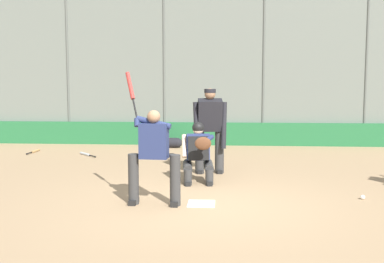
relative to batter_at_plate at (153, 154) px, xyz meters
name	(u,v)px	position (x,y,z in m)	size (l,w,h in m)	color
ground_plane	(201,204)	(-0.74, -0.09, -0.81)	(160.00, 160.00, 0.00)	#9E7F5B
home_plate_marker	(201,204)	(-0.74, -0.09, -0.80)	(0.43, 0.43, 0.01)	white
backstop_fence	(213,64)	(-0.74, -7.32, 1.73)	(21.86, 0.08, 4.89)	#515651
padding_wall	(213,134)	(-0.74, -7.22, -0.46)	(21.34, 0.18, 0.71)	#236638
bleachers_beyond	(264,123)	(-2.56, -9.82, -0.33)	(15.24, 2.50, 1.48)	slate
batter_at_plate	(153,154)	(0.00, 0.00, 0.00)	(0.96, 0.67, 2.09)	#333333
catcher_behind_plate	(198,152)	(-0.61, -1.60, -0.20)	(0.64, 0.75, 1.18)	#333333
umpire_home	(210,128)	(-0.79, -2.58, 0.17)	(0.73, 0.49, 1.81)	#333333
spare_bat_near_backstop	(86,154)	(2.60, -4.84, -0.78)	(0.63, 0.67, 0.07)	black
spare_bat_by_padding	(35,151)	(4.22, -5.28, -0.78)	(0.07, 0.82, 0.07)	black
fielding_glove_on_dirt	(171,155)	(0.30, -4.73, -0.76)	(0.28, 0.21, 0.10)	black
baseball_loose	(363,197)	(-3.38, -0.56, -0.77)	(0.07, 0.07, 0.07)	white
equipment_bag_dugout_side	(164,143)	(0.72, -6.52, -0.66)	(1.11, 0.30, 0.30)	black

